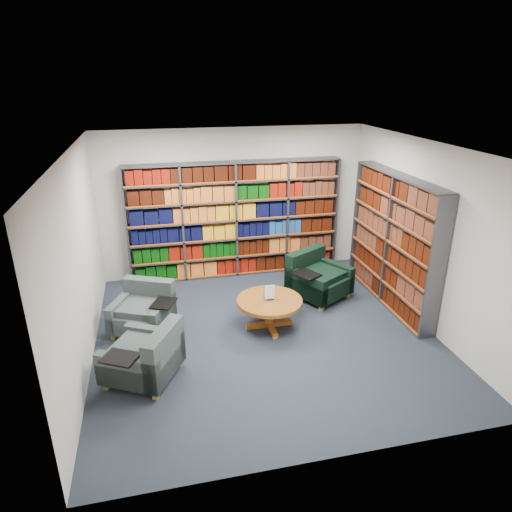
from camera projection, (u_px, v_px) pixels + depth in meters
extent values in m
cube|color=black|center=(265.00, 334.00, 6.96)|extent=(5.00, 5.00, 0.01)
cube|color=white|center=(266.00, 148.00, 5.91)|extent=(5.00, 5.00, 0.01)
cube|color=beige|center=(234.00, 203.00, 8.70)|extent=(5.00, 0.01, 2.80)
cube|color=beige|center=(332.00, 344.00, 4.17)|extent=(5.00, 0.01, 2.80)
cube|color=beige|center=(78.00, 264.00, 5.91)|extent=(0.01, 5.00, 2.80)
cube|color=beige|center=(424.00, 235.00, 6.96)|extent=(0.01, 5.00, 2.80)
cube|color=#47494F|center=(235.00, 220.00, 8.66)|extent=(4.00, 0.28, 2.20)
cube|color=silver|center=(234.00, 218.00, 8.78)|extent=(4.00, 0.02, 2.20)
cube|color=#D84C0A|center=(237.00, 222.00, 8.54)|extent=(4.00, 0.01, 2.20)
cube|color=#043305|center=(236.00, 265.00, 9.01)|extent=(3.88, 0.21, 0.29)
cube|color=#043305|center=(236.00, 247.00, 8.87)|extent=(3.88, 0.21, 0.29)
cube|color=black|center=(236.00, 230.00, 8.73)|extent=(3.88, 0.21, 0.29)
cube|color=black|center=(235.00, 211.00, 8.59)|extent=(3.88, 0.21, 0.29)
cube|color=black|center=(235.00, 192.00, 8.46)|extent=(3.88, 0.21, 0.29)
cube|color=#6F0E04|center=(235.00, 172.00, 8.32)|extent=(3.88, 0.21, 0.29)
cube|color=#47494F|center=(393.00, 241.00, 7.58)|extent=(0.28, 2.50, 2.20)
cube|color=silver|center=(400.00, 241.00, 7.60)|extent=(0.02, 2.50, 2.20)
cube|color=#D84C0A|center=(386.00, 242.00, 7.55)|extent=(0.02, 2.50, 2.20)
cube|color=#4B2113|center=(387.00, 291.00, 7.92)|extent=(0.21, 2.38, 0.29)
cube|color=black|center=(389.00, 272.00, 7.79)|extent=(0.21, 2.38, 0.29)
cube|color=#4B2113|center=(392.00, 252.00, 7.65)|extent=(0.21, 2.38, 0.29)
cube|color=#4B2113|center=(394.00, 231.00, 7.51)|extent=(0.21, 2.38, 0.29)
cube|color=black|center=(397.00, 210.00, 7.37)|extent=(0.21, 2.38, 0.29)
cube|color=black|center=(399.00, 188.00, 7.24)|extent=(0.21, 2.38, 0.29)
cube|color=#031E3E|center=(143.00, 317.00, 6.98)|extent=(1.06, 1.06, 0.29)
cube|color=#031E3E|center=(150.00, 297.00, 7.20)|extent=(0.81, 0.50, 0.64)
cube|color=#031E3E|center=(122.00, 311.00, 7.02)|extent=(0.45, 0.78, 0.43)
cube|color=#031E3E|center=(163.00, 315.00, 6.89)|extent=(0.45, 0.78, 0.43)
cube|color=black|center=(164.00, 303.00, 6.75)|extent=(0.44, 0.48, 0.02)
cube|color=olive|center=(114.00, 336.00, 6.81)|extent=(0.08, 0.08, 0.09)
cube|color=olive|center=(155.00, 341.00, 6.69)|extent=(0.08, 0.08, 0.09)
cube|color=olive|center=(133.00, 315.00, 7.41)|extent=(0.08, 0.08, 0.09)
cube|color=olive|center=(172.00, 319.00, 7.29)|extent=(0.08, 0.08, 0.09)
cube|color=black|center=(319.00, 284.00, 8.03)|extent=(1.19, 1.19, 0.31)
cube|color=black|center=(305.00, 268.00, 8.19)|extent=(0.85, 0.60, 0.70)
cube|color=black|center=(305.00, 286.00, 7.77)|extent=(0.55, 0.83, 0.47)
cube|color=black|center=(333.00, 274.00, 8.23)|extent=(0.55, 0.83, 0.47)
cube|color=black|center=(306.00, 274.00, 7.61)|extent=(0.50, 0.53, 0.02)
cube|color=olive|center=(321.00, 308.00, 7.63)|extent=(0.09, 0.09, 0.10)
cube|color=olive|center=(347.00, 295.00, 8.09)|extent=(0.09, 0.09, 0.10)
cube|color=olive|center=(290.00, 294.00, 8.12)|extent=(0.09, 0.09, 0.10)
cube|color=olive|center=(316.00, 282.00, 8.57)|extent=(0.09, 0.09, 0.10)
cube|color=#031E3E|center=(143.00, 362.00, 5.89)|extent=(1.13, 1.13, 0.30)
cube|color=#031E3E|center=(164.00, 353.00, 5.74)|extent=(0.56, 0.82, 0.67)
cube|color=#031E3E|center=(155.00, 342.00, 6.17)|extent=(0.80, 0.51, 0.45)
cube|color=#031E3E|center=(128.00, 373.00, 5.54)|extent=(0.80, 0.51, 0.45)
cube|color=black|center=(120.00, 358.00, 5.42)|extent=(0.51, 0.47, 0.02)
cube|color=olive|center=(134.00, 355.00, 6.35)|extent=(0.09, 0.09, 0.09)
cube|color=olive|center=(106.00, 386.00, 5.74)|extent=(0.09, 0.09, 0.09)
cube|color=olive|center=(179.00, 363.00, 6.18)|extent=(0.09, 0.09, 0.09)
cube|color=olive|center=(156.00, 395.00, 5.57)|extent=(0.09, 0.09, 0.09)
cylinder|color=brown|center=(269.00, 301.00, 6.99)|extent=(1.01, 1.01, 0.06)
cylinder|color=brown|center=(269.00, 314.00, 7.08)|extent=(0.14, 0.14, 0.41)
cube|color=brown|center=(269.00, 324.00, 7.14)|extent=(0.73, 0.09, 0.07)
cube|color=brown|center=(269.00, 324.00, 7.14)|extent=(0.09, 0.73, 0.07)
cube|color=black|center=(270.00, 299.00, 6.98)|extent=(0.11, 0.06, 0.01)
cube|color=white|center=(270.00, 292.00, 6.93)|extent=(0.16, 0.01, 0.23)
cube|color=#145926|center=(269.00, 292.00, 6.94)|extent=(0.17, 0.00, 0.24)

